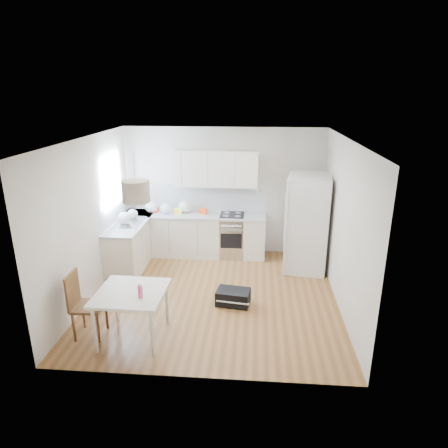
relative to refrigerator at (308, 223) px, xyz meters
name	(u,v)px	position (x,y,z in m)	size (l,w,h in m)	color
floor	(214,295)	(-1.71, -1.31, -0.95)	(4.20, 4.20, 0.00)	brown
ceiling	(213,139)	(-1.71, -1.31, 1.75)	(4.20, 4.20, 0.00)	white
wall_back	(224,191)	(-1.71, 0.79, 0.40)	(4.20, 4.20, 0.00)	beige
wall_left	(89,219)	(-3.81, -1.31, 0.40)	(4.20, 4.20, 0.00)	beige
wall_right	(344,226)	(0.39, -1.31, 0.40)	(4.20, 4.20, 0.00)	beige
window_glassblock	(112,181)	(-3.80, -0.16, 0.80)	(0.02, 1.00, 1.00)	#BFE0F9
cabinets_back	(195,235)	(-2.31, 0.49, -0.51)	(3.00, 0.60, 0.88)	silver
cabinets_left	(132,244)	(-3.51, -0.11, -0.51)	(0.60, 1.80, 0.88)	silver
counter_back	(194,215)	(-2.31, 0.49, -0.05)	(3.02, 0.64, 0.04)	#A3A6A8
counter_left	(130,222)	(-3.51, -0.11, -0.05)	(0.64, 1.82, 0.04)	#A3A6A8
backsplash_back	(196,197)	(-2.31, 0.78, 0.26)	(3.00, 0.01, 0.58)	white
backsplash_left	(115,207)	(-3.81, -0.11, 0.26)	(0.01, 1.80, 0.58)	white
upper_cabinets	(216,168)	(-1.86, 0.63, 0.93)	(1.70, 0.32, 0.75)	silver
range_oven	(232,236)	(-1.51, 0.49, -0.51)	(0.50, 0.61, 0.88)	silver
sink	(130,223)	(-3.51, -0.16, -0.03)	(0.50, 0.80, 0.16)	silver
refrigerator	(308,223)	(0.00, 0.00, 0.00)	(0.90, 0.95, 1.89)	white
dining_table	(131,297)	(-2.74, -2.64, -0.28)	(0.97, 0.97, 0.75)	beige
dining_chair	(89,305)	(-3.38, -2.62, -0.45)	(0.42, 0.42, 0.99)	#4A2C16
drink_bottle	(140,290)	(-2.55, -2.79, -0.09)	(0.06, 0.06, 0.22)	#E94076
gym_bag	(233,297)	(-1.36, -1.57, -0.82)	(0.55, 0.36, 0.25)	black
pendant_lamp	(136,191)	(-2.57, -2.60, 1.23)	(0.36, 0.36, 0.28)	#C1B495
grocery_bag_a	(151,207)	(-3.24, 0.52, 0.10)	(0.27, 0.23, 0.24)	white
grocery_bag_b	(166,208)	(-2.92, 0.49, 0.09)	(0.25, 0.21, 0.22)	white
grocery_bag_c	(185,207)	(-2.52, 0.56, 0.10)	(0.29, 0.25, 0.26)	white
grocery_bag_d	(132,214)	(-3.52, 0.08, 0.07)	(0.21, 0.18, 0.19)	white
grocery_bag_e	(125,218)	(-3.57, -0.27, 0.10)	(0.27, 0.23, 0.24)	white
snack_orange	(203,211)	(-2.13, 0.53, 0.03)	(0.17, 0.11, 0.12)	red
snack_yellow	(178,211)	(-2.66, 0.51, 0.03)	(0.15, 0.10, 0.11)	yellow
snack_red	(155,210)	(-3.18, 0.55, 0.03)	(0.15, 0.10, 0.11)	red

